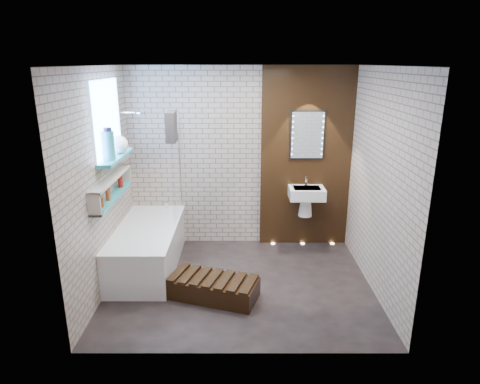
{
  "coord_description": "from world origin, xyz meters",
  "views": [
    {
      "loc": [
        0.0,
        -4.63,
        2.64
      ],
      "look_at": [
        0.0,
        0.15,
        1.15
      ],
      "focal_mm": 31.39,
      "sensor_mm": 36.0,
      "label": 1
    }
  ],
  "objects_px": {
    "washbasin": "(306,197)",
    "walnut_step": "(213,288)",
    "bath_screen": "(176,167)",
    "led_mirror": "(307,135)",
    "bathtub": "(148,247)"
  },
  "relations": [
    {
      "from": "washbasin",
      "to": "walnut_step",
      "type": "distance_m",
      "value": 1.99
    },
    {
      "from": "bath_screen",
      "to": "washbasin",
      "type": "xyz_separation_m",
      "value": [
        1.82,
        0.18,
        -0.49
      ]
    },
    {
      "from": "led_mirror",
      "to": "walnut_step",
      "type": "relative_size",
      "value": 0.68
    },
    {
      "from": "washbasin",
      "to": "led_mirror",
      "type": "distance_m",
      "value": 0.88
    },
    {
      "from": "bath_screen",
      "to": "walnut_step",
      "type": "bearing_deg",
      "value": -65.08
    },
    {
      "from": "led_mirror",
      "to": "bath_screen",
      "type": "bearing_deg",
      "value": -169.34
    },
    {
      "from": "bathtub",
      "to": "bath_screen",
      "type": "bearing_deg",
      "value": 51.1
    },
    {
      "from": "washbasin",
      "to": "walnut_step",
      "type": "height_order",
      "value": "washbasin"
    },
    {
      "from": "bath_screen",
      "to": "washbasin",
      "type": "height_order",
      "value": "bath_screen"
    },
    {
      "from": "bathtub",
      "to": "walnut_step",
      "type": "height_order",
      "value": "bathtub"
    },
    {
      "from": "led_mirror",
      "to": "bathtub",
      "type": "bearing_deg",
      "value": -160.22
    },
    {
      "from": "bathtub",
      "to": "led_mirror",
      "type": "xyz_separation_m",
      "value": [
        2.17,
        0.78,
        1.36
      ]
    },
    {
      "from": "walnut_step",
      "to": "led_mirror",
      "type": "bearing_deg",
      "value": 50.41
    },
    {
      "from": "bath_screen",
      "to": "led_mirror",
      "type": "relative_size",
      "value": 2.0
    },
    {
      "from": "bath_screen",
      "to": "led_mirror",
      "type": "distance_m",
      "value": 1.89
    }
  ]
}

